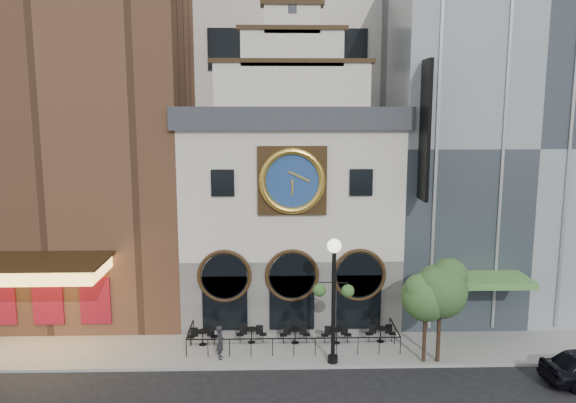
% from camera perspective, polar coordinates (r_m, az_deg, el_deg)
% --- Properties ---
extents(ground, '(120.00, 120.00, 0.00)m').
position_cam_1_polar(ground, '(27.80, 0.70, -16.70)').
color(ground, black).
rests_on(ground, ground).
extents(sidewalk, '(44.00, 5.00, 0.15)m').
position_cam_1_polar(sidewalk, '(30.04, 0.51, -14.48)').
color(sidewalk, gray).
rests_on(sidewalk, ground).
extents(clock_building, '(12.60, 8.78, 18.65)m').
position_cam_1_polar(clock_building, '(33.26, 0.19, -0.21)').
color(clock_building, '#605E5B').
rests_on(clock_building, ground).
extents(theater_building, '(14.00, 15.60, 25.00)m').
position_cam_1_polar(theater_building, '(36.92, -20.82, 9.36)').
color(theater_building, brown).
rests_on(theater_building, ground).
extents(retail_building, '(14.00, 14.40, 20.00)m').
position_cam_1_polar(retail_building, '(37.71, 20.32, 5.63)').
color(retail_building, gray).
rests_on(retail_building, ground).
extents(office_tower, '(20.00, 16.00, 40.00)m').
position_cam_1_polar(office_tower, '(45.64, -0.31, 19.17)').
color(office_tower, beige).
rests_on(office_tower, ground).
extents(cafe_railing, '(10.60, 2.60, 0.90)m').
position_cam_1_polar(cafe_railing, '(29.83, 0.51, -13.56)').
color(cafe_railing, black).
rests_on(cafe_railing, sidewalk).
extents(bistro_0, '(1.58, 0.68, 0.90)m').
position_cam_1_polar(bistro_0, '(30.14, -8.66, -13.39)').
color(bistro_0, black).
rests_on(bistro_0, sidewalk).
extents(bistro_1, '(1.58, 0.68, 0.90)m').
position_cam_1_polar(bistro_1, '(30.14, -3.73, -13.30)').
color(bistro_1, black).
rests_on(bistro_1, sidewalk).
extents(bistro_2, '(1.58, 0.68, 0.90)m').
position_cam_1_polar(bistro_2, '(30.04, 0.72, -13.36)').
color(bistro_2, black).
rests_on(bistro_2, sidewalk).
extents(bistro_3, '(1.58, 0.68, 0.90)m').
position_cam_1_polar(bistro_3, '(30.11, 4.92, -13.34)').
color(bistro_3, black).
rests_on(bistro_3, sidewalk).
extents(bistro_4, '(1.58, 0.68, 0.90)m').
position_cam_1_polar(bistro_4, '(30.58, 9.38, -13.07)').
color(bistro_4, black).
rests_on(bistro_4, sidewalk).
extents(pedestrian, '(0.45, 0.64, 1.68)m').
position_cam_1_polar(pedestrian, '(28.39, -6.89, -14.00)').
color(pedestrian, black).
rests_on(pedestrian, sidewalk).
extents(lamppost, '(1.95, 0.78, 6.11)m').
position_cam_1_polar(lamppost, '(26.83, 4.66, -8.66)').
color(lamppost, black).
rests_on(lamppost, sidewalk).
extents(tree_left, '(2.63, 2.53, 5.06)m').
position_cam_1_polar(tree_left, '(27.90, 15.32, -8.41)').
color(tree_left, '#382619').
rests_on(tree_left, sidewalk).
extents(tree_right, '(2.44, 2.35, 4.71)m').
position_cam_1_polar(tree_right, '(27.79, 13.93, -8.98)').
color(tree_right, '#382619').
rests_on(tree_right, sidewalk).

